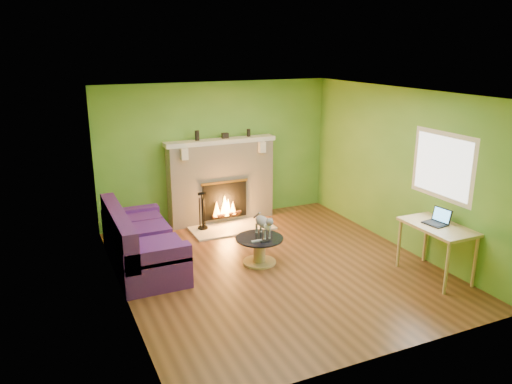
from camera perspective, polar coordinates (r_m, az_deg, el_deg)
floor at (r=7.66m, az=2.26°, el=-8.54°), size 5.00×5.00×0.00m
ceiling at (r=6.97m, az=2.50°, el=11.23°), size 5.00×5.00×0.00m
wall_back at (r=9.44m, az=-4.46°, el=4.59°), size 5.00×0.00×5.00m
wall_front at (r=5.21m, az=14.85°, el=-5.91°), size 5.00×0.00×5.00m
wall_left at (r=6.55m, az=-15.52°, el=-1.34°), size 0.00×5.00×5.00m
wall_right at (r=8.43m, az=16.19°, el=2.54°), size 0.00×5.00×5.00m
window_frame at (r=7.73m, az=20.56°, el=2.81°), size 0.00×1.20×1.20m
window_pane at (r=7.72m, az=20.52°, el=2.81°), size 0.00×1.06×1.06m
fireplace at (r=9.39m, az=-4.00°, el=1.23°), size 2.10×0.46×1.58m
hearth at (r=9.17m, az=-2.78°, el=-4.11°), size 1.50×0.75×0.03m
mantel at (r=9.20m, az=-4.05°, el=5.82°), size 2.10×0.28×0.08m
sofa at (r=7.75m, az=-13.18°, el=-5.82°), size 0.92×2.04×0.92m
coffee_table at (r=7.69m, az=0.39°, el=-6.46°), size 0.73×0.73×0.41m
desk at (r=7.55m, az=20.05°, el=-4.28°), size 0.62×1.06×0.79m
cat at (r=7.63m, az=0.78°, el=-3.73°), size 0.22×0.59×0.37m
remote_silver at (r=7.48m, az=0.08°, el=-5.60°), size 0.17×0.05×0.02m
remote_black at (r=7.48m, az=1.11°, el=-5.62°), size 0.16×0.07×0.02m
laptop at (r=7.50m, az=19.83°, el=-2.68°), size 0.31×0.34×0.23m
fire_tools at (r=9.02m, az=-6.15°, el=-2.12°), size 0.18×0.18×0.69m
mantel_vase_left at (r=9.07m, az=-6.75°, el=6.42°), size 0.08×0.08×0.18m
mantel_vase_right at (r=9.42m, az=-0.85°, el=6.79°), size 0.07×0.07×0.14m
mantel_box at (r=9.25m, az=-3.55°, el=6.45°), size 0.12×0.08×0.10m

